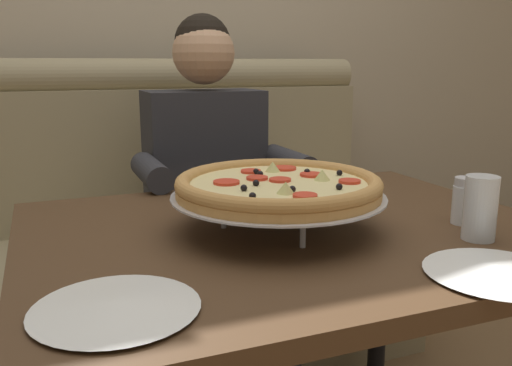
% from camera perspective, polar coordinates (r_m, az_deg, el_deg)
% --- Properties ---
extents(booth_bench, '(1.65, 0.78, 1.13)m').
position_cam_1_polar(booth_bench, '(2.16, -6.98, -6.82)').
color(booth_bench, '#998966').
rests_on(booth_bench, ground_plane).
extents(dining_table, '(1.18, 0.91, 0.75)m').
position_cam_1_polar(dining_table, '(1.25, 3.84, -8.68)').
color(dining_table, '#4C331E').
rests_on(dining_table, ground_plane).
extents(diner_main, '(0.54, 0.64, 1.27)m').
position_cam_1_polar(diner_main, '(1.83, -4.50, -0.13)').
color(diner_main, '#2D3342').
rests_on(diner_main, ground_plane).
extents(pizza, '(0.47, 0.47, 0.13)m').
position_cam_1_polar(pizza, '(1.17, 2.37, -0.39)').
color(pizza, silver).
rests_on(pizza, dining_table).
extents(shaker_oregano, '(0.05, 0.05, 0.11)m').
position_cam_1_polar(shaker_oregano, '(1.32, 21.10, -2.09)').
color(shaker_oregano, white).
rests_on(shaker_oregano, dining_table).
extents(plate_near_left, '(0.25, 0.25, 0.02)m').
position_cam_1_polar(plate_near_left, '(0.85, -14.60, -12.32)').
color(plate_near_left, white).
rests_on(plate_near_left, dining_table).
extents(plate_near_right, '(0.25, 0.25, 0.02)m').
position_cam_1_polar(plate_near_right, '(1.04, 24.18, -8.37)').
color(plate_near_right, white).
rests_on(plate_near_right, dining_table).
extents(drinking_glass, '(0.07, 0.07, 0.14)m').
position_cam_1_polar(drinking_glass, '(1.21, 22.56, -2.80)').
color(drinking_glass, silver).
rests_on(drinking_glass, dining_table).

